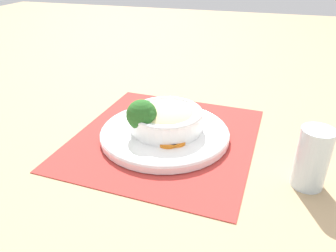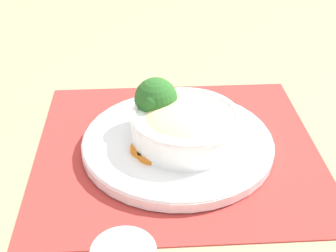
{
  "view_description": "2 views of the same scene",
  "coord_description": "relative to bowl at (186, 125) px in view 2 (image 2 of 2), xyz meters",
  "views": [
    {
      "loc": [
        -0.22,
        0.69,
        0.43
      ],
      "look_at": [
        -0.01,
        0.01,
        0.04
      ],
      "focal_mm": 35.0,
      "sensor_mm": 36.0,
      "label": 1
    },
    {
      "loc": [
        -0.65,
        0.09,
        0.47
      ],
      "look_at": [
        -0.0,
        0.02,
        0.05
      ],
      "focal_mm": 50.0,
      "sensor_mm": 36.0,
      "label": 2
    }
  ],
  "objects": [
    {
      "name": "broccoli_floret",
      "position": [
        0.05,
        0.05,
        0.02
      ],
      "size": [
        0.07,
        0.07,
        0.09
      ],
      "color": "#84AD5B",
      "rests_on": "plate"
    },
    {
      "name": "plate",
      "position": [
        0.0,
        0.01,
        -0.04
      ],
      "size": [
        0.33,
        0.33,
        0.02
      ],
      "color": "white",
      "rests_on": "placemat"
    },
    {
      "name": "placemat",
      "position": [
        0.0,
        0.01,
        -0.05
      ],
      "size": [
        0.47,
        0.5,
        0.0
      ],
      "color": "#B2332D",
      "rests_on": "ground_plane"
    },
    {
      "name": "carrot_slice_middle",
      "position": [
        -0.04,
        0.06,
        -0.03
      ],
      "size": [
        0.05,
        0.05,
        0.01
      ],
      "color": "orange",
      "rests_on": "plate"
    },
    {
      "name": "bowl",
      "position": [
        0.0,
        0.0,
        0.0
      ],
      "size": [
        0.18,
        0.18,
        0.06
      ],
      "color": "white",
      "rests_on": "plate"
    },
    {
      "name": "ground_plane",
      "position": [
        0.0,
        0.01,
        -0.05
      ],
      "size": [
        4.0,
        4.0,
        0.0
      ],
      "primitive_type": "plane",
      "color": "tan"
    },
    {
      "name": "carrot_slice_near",
      "position": [
        -0.02,
        0.07,
        -0.03
      ],
      "size": [
        0.05,
        0.05,
        0.01
      ],
      "color": "orange",
      "rests_on": "plate"
    }
  ]
}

